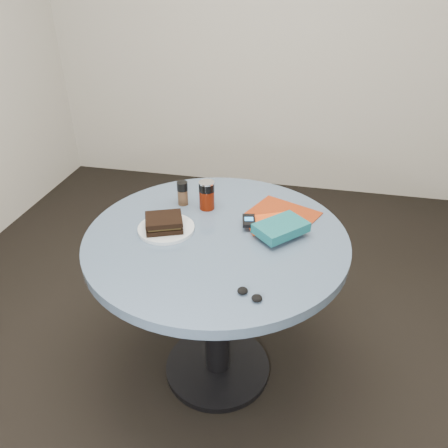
% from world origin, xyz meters
% --- Properties ---
extents(ground, '(4.00, 4.00, 0.00)m').
position_xyz_m(ground, '(0.00, 0.00, 0.00)').
color(ground, black).
rests_on(ground, ground).
extents(table, '(1.00, 1.00, 0.75)m').
position_xyz_m(table, '(0.00, 0.00, 0.59)').
color(table, black).
rests_on(table, ground).
extents(plate, '(0.27, 0.27, 0.01)m').
position_xyz_m(plate, '(-0.20, -0.01, 0.76)').
color(plate, silver).
rests_on(plate, table).
extents(sandwich, '(0.17, 0.16, 0.05)m').
position_xyz_m(sandwich, '(-0.20, -0.02, 0.79)').
color(sandwich, black).
rests_on(sandwich, plate).
extents(soda_can, '(0.07, 0.07, 0.12)m').
position_xyz_m(soda_can, '(-0.08, 0.19, 0.81)').
color(soda_can, '#5C1504').
rests_on(soda_can, table).
extents(pepper_grinder, '(0.06, 0.06, 0.10)m').
position_xyz_m(pepper_grinder, '(-0.19, 0.20, 0.80)').
color(pepper_grinder, '#4F3621').
rests_on(pepper_grinder, table).
extents(magazine, '(0.32, 0.28, 0.00)m').
position_xyz_m(magazine, '(0.24, 0.21, 0.75)').
color(magazine, maroon).
rests_on(magazine, table).
extents(red_book, '(0.22, 0.19, 0.02)m').
position_xyz_m(red_book, '(0.20, 0.11, 0.76)').
color(red_book, '#D54410').
rests_on(red_book, magazine).
extents(novel, '(0.22, 0.22, 0.04)m').
position_xyz_m(novel, '(0.24, 0.04, 0.79)').
color(novel, '#13545B').
rests_on(novel, red_book).
extents(mp3_player, '(0.06, 0.09, 0.02)m').
position_xyz_m(mp3_player, '(0.11, 0.08, 0.78)').
color(mp3_player, black).
rests_on(mp3_player, red_book).
extents(headphones, '(0.09, 0.07, 0.02)m').
position_xyz_m(headphones, '(0.18, -0.33, 0.76)').
color(headphones, black).
rests_on(headphones, table).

